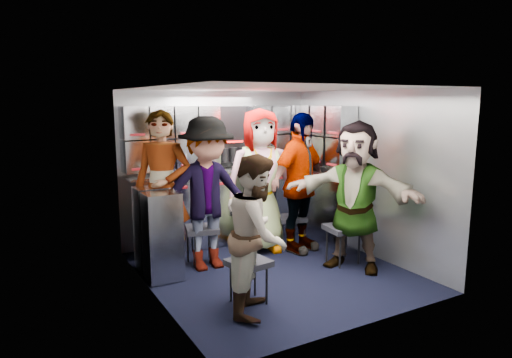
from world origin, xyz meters
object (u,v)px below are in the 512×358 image
jump_seat_mid_right (291,220)px  attendant_standing (163,190)px  attendant_arc_b (207,194)px  attendant_arc_c (260,181)px  attendant_arc_d (300,183)px  jump_seat_near_left (249,265)px  jump_seat_center (253,217)px  attendant_arc_a (258,234)px  jump_seat_mid_left (202,231)px  attendant_arc_e (355,196)px  jump_seat_near_right (343,230)px

jump_seat_mid_right → attendant_standing: bearing=176.7°
attendant_standing → attendant_arc_b: 0.52m
attendant_arc_c → attendant_arc_d: bearing=-20.3°
jump_seat_near_left → jump_seat_center: jump_seat_center is taller
attendant_arc_a → jump_seat_center: bearing=10.5°
jump_seat_near_left → jump_seat_mid_right: 1.83m
jump_seat_center → attendant_arc_b: size_ratio=0.28×
attendant_arc_a → attendant_arc_c: 1.80m
jump_seat_near_left → jump_seat_mid_right: jump_seat_near_left is taller
jump_seat_mid_left → attendant_standing: size_ratio=0.25×
jump_seat_mid_right → attendant_arc_b: bearing=-172.4°
jump_seat_mid_left → attendant_arc_b: (-0.00, -0.18, 0.49)m
attendant_standing → attendant_arc_c: 1.31m
jump_seat_center → attendant_arc_d: size_ratio=0.28×
jump_seat_mid_right → attendant_standing: (-1.74, 0.10, 0.56)m
jump_seat_mid_right → attendant_arc_e: bearing=-78.8°
attendant_arc_a → attendant_standing: bearing=53.1°
attendant_arc_c → attendant_arc_d: (0.43, -0.29, -0.03)m
jump_seat_near_left → attendant_standing: size_ratio=0.24×
jump_seat_mid_left → attendant_standing: 0.70m
jump_seat_mid_right → attendant_arc_c: bearing=165.9°
jump_seat_mid_right → attendant_arc_b: (-1.30, -0.17, 0.52)m
jump_seat_near_right → attendant_arc_d: 0.85m
jump_seat_near_right → attendant_arc_b: size_ratio=0.26×
jump_seat_mid_left → attendant_arc_c: bearing=6.5°
jump_seat_mid_left → attendant_arc_a: (-0.04, -1.44, 0.34)m
jump_seat_near_right → attendant_arc_c: (-0.63, 0.95, 0.52)m
attendant_arc_d → attendant_arc_c: bearing=126.7°
jump_seat_near_left → attendant_arc_e: bearing=8.7°
jump_seat_mid_left → attendant_arc_a: bearing=-91.5°
attendant_standing → attendant_arc_d: bearing=28.9°
attendant_arc_a → jump_seat_mid_right: bearing=-4.6°
attendant_arc_d → jump_seat_near_left: bearing=-160.4°
attendant_standing → attendant_arc_d: size_ratio=1.03×
jump_seat_near_left → attendant_arc_a: size_ratio=0.29×
jump_seat_mid_left → attendant_standing: bearing=168.4°
attendant_arc_a → attendant_arc_b: 1.27m
jump_seat_center → jump_seat_mid_right: 0.51m
jump_seat_near_left → jump_seat_mid_right: size_ratio=0.99×
jump_seat_near_right → attendant_arc_a: attendant_arc_a is taller
attendant_arc_b → attendant_arc_e: attendant_arc_b is taller
jump_seat_mid_right → jump_seat_mid_left: bearing=179.6°
attendant_arc_b → attendant_arc_e: (1.50, -0.85, -0.02)m
attendant_standing → attendant_arc_a: (0.41, -1.53, -0.19)m
jump_seat_near_left → attendant_arc_d: bearing=38.8°
jump_seat_near_right → attendant_arc_e: 0.49m
jump_seat_near_right → attendant_arc_a: size_ratio=0.31×
jump_seat_near_right → attendant_arc_c: bearing=123.5°
jump_seat_near_left → attendant_arc_b: 1.20m
attendant_arc_e → jump_seat_near_left: bearing=-112.7°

